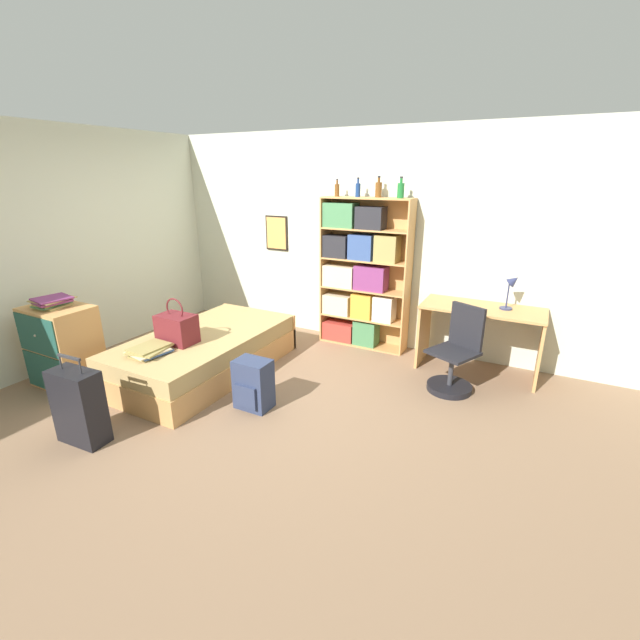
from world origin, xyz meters
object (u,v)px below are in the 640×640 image
(handbag, at_px, (177,328))
(bottle_green, at_px, (337,190))
(bed, at_px, (206,352))
(desk_lamp, at_px, (512,286))
(bottle_brown, at_px, (358,189))
(desk_chair, at_px, (455,364))
(magazine_pile_on_dresser, at_px, (52,302))
(desk, at_px, (480,327))
(bottle_clear, at_px, (379,189))
(backpack, at_px, (253,384))
(bottle_blue, at_px, (401,190))
(dresser, at_px, (64,346))
(bookcase, at_px, (359,276))
(book_stack_on_bed, at_px, (150,350))
(suitcase, at_px, (79,407))

(handbag, xyz_separation_m, bottle_green, (0.92, 1.82, 1.31))
(bed, xyz_separation_m, desk_lamp, (2.90, 1.43, 0.78))
(bottle_brown, height_order, desk_chair, bottle_brown)
(bottle_brown, bearing_deg, magazine_pile_on_dresser, -132.03)
(handbag, distance_m, bottle_green, 2.43)
(desk, bearing_deg, bottle_clear, 172.16)
(bottle_clear, height_order, desk_lamp, bottle_clear)
(bottle_brown, bearing_deg, bottle_clear, 10.35)
(magazine_pile_on_dresser, xyz_separation_m, desk_chair, (3.59, 1.75, -0.61))
(desk_chair, bearing_deg, bottle_clear, 147.90)
(backpack, bearing_deg, bottle_brown, 84.50)
(bottle_blue, bearing_deg, magazine_pile_on_dresser, -138.53)
(desk, distance_m, backpack, 2.49)
(bottle_brown, bearing_deg, bed, -126.49)
(handbag, distance_m, desk_chair, 2.84)
(bed, relative_size, backpack, 4.31)
(bottle_blue, distance_m, desk_chair, 1.96)
(dresser, distance_m, desk, 4.36)
(bottle_brown, relative_size, bottle_clear, 0.92)
(bed, relative_size, handbag, 4.31)
(magazine_pile_on_dresser, height_order, desk_chair, magazine_pile_on_dresser)
(desk, bearing_deg, handbag, -147.98)
(dresser, xyz_separation_m, bottle_clear, (2.41, 2.47, 1.50))
(dresser, xyz_separation_m, backpack, (1.99, 0.51, -0.18))
(dresser, bearing_deg, handbag, 31.08)
(dresser, relative_size, desk, 0.67)
(bed, height_order, dresser, dresser)
(bookcase, distance_m, bottle_blue, 1.12)
(desk_lamp, xyz_separation_m, backpack, (-1.97, -1.84, -0.76))
(desk_chair, bearing_deg, book_stack_on_bed, -150.03)
(suitcase, height_order, desk_chair, desk_chair)
(bottle_blue, bearing_deg, bookcase, 175.96)
(bed, bearing_deg, desk_lamp, 26.26)
(dresser, relative_size, backpack, 1.76)
(bottle_clear, bearing_deg, desk, -7.84)
(handbag, xyz_separation_m, desk_chair, (2.58, 1.15, -0.31))
(suitcase, distance_m, desk, 3.90)
(handbag, height_order, backpack, handbag)
(bed, distance_m, suitcase, 1.49)
(dresser, relative_size, desk_chair, 0.97)
(bottle_blue, height_order, backpack, bottle_blue)
(bottle_green, height_order, bottle_brown, bottle_brown)
(bottle_clear, bearing_deg, book_stack_on_bed, -122.98)
(dresser, distance_m, bookcase, 3.33)
(bottle_brown, height_order, backpack, bottle_brown)
(bed, xyz_separation_m, bottle_green, (0.86, 1.51, 1.69))
(bed, bearing_deg, magazine_pile_on_dresser, -139.43)
(suitcase, bearing_deg, bookcase, 69.08)
(bottle_green, relative_size, desk, 0.16)
(magazine_pile_on_dresser, bearing_deg, bed, 40.57)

